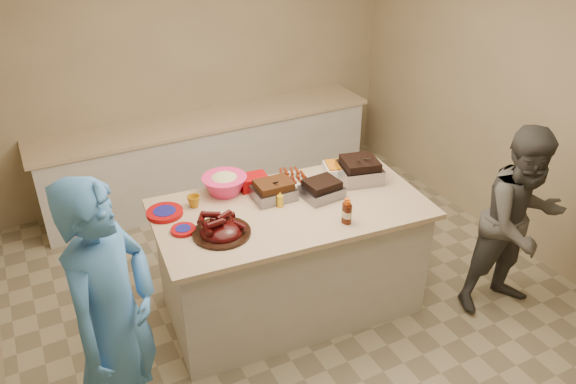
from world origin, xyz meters
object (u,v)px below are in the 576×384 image
mustard_bottle (280,207)px  guest_gray (501,301)px  rib_platter (222,234)px  bbq_bottle_a (347,223)px  bbq_bottle_b (346,222)px  plastic_cup (194,207)px  roasting_pan (359,180)px  island (291,305)px  coleslaw_bowl (225,193)px

mustard_bottle → guest_gray: 2.09m
rib_platter → bbq_bottle_a: 0.89m
bbq_bottle_b → plastic_cup: bearing=141.8°
rib_platter → bbq_bottle_b: size_ratio=2.11×
rib_platter → roasting_pan: (1.28, 0.22, 0.00)m
roasting_pan → mustard_bottle: (-0.76, -0.08, 0.00)m
rib_platter → mustard_bottle: bearing=15.1°
island → rib_platter: (-0.59, -0.10, 0.96)m
bbq_bottle_a → plastic_cup: bbq_bottle_a is taller
island → coleslaw_bowl: size_ratio=5.80×
coleslaw_bowl → bbq_bottle_a: bearing=-52.7°
bbq_bottle_b → coleslaw_bowl: bearing=127.6°
bbq_bottle_b → guest_gray: 1.70m
rib_platter → bbq_bottle_a: bearing=-18.3°
island → rib_platter: bearing=-165.2°
roasting_pan → bbq_bottle_b: bearing=-118.6°
bbq_bottle_a → mustard_bottle: bbq_bottle_a is taller
bbq_bottle_b → plastic_cup: size_ratio=1.97×
coleslaw_bowl → bbq_bottle_b: 1.00m
rib_platter → guest_gray: (2.19, -0.67, -0.96)m
island → roasting_pan: bearing=14.9°
island → guest_gray: size_ratio=1.29×
roasting_pan → plastic_cup: 1.35m
roasting_pan → rib_platter: bearing=-156.8°
island → guest_gray: (1.59, -0.77, 0.00)m
bbq_bottle_b → rib_platter: bearing=162.5°
bbq_bottle_b → bbq_bottle_a: bearing=-82.6°
rib_platter → island: bearing=9.9°
guest_gray → bbq_bottle_a: bearing=170.4°
mustard_bottle → plastic_cup: (-0.57, 0.29, 0.00)m
coleslaw_bowl → guest_gray: bearing=-31.4°
rib_platter → mustard_bottle: 0.54m
bbq_bottle_a → mustard_bottle: size_ratio=1.46×
rib_platter → mustard_bottle: (0.52, 0.14, 0.00)m
rib_platter → bbq_bottle_b: (0.84, -0.27, -0.00)m
mustard_bottle → guest_gray: mustard_bottle is taller
bbq_bottle_a → guest_gray: bearing=-16.2°
coleslaw_bowl → guest_gray: size_ratio=0.22×
rib_platter → guest_gray: bearing=-17.0°
plastic_cup → guest_gray: size_ratio=0.06×
plastic_cup → guest_gray: plastic_cup is taller
plastic_cup → mustard_bottle: bearing=-27.3°
coleslaw_bowl → bbq_bottle_a: size_ratio=1.91×
mustard_bottle → roasting_pan: bearing=6.3°
rib_platter → plastic_cup: rib_platter is taller
rib_platter → coleslaw_bowl: (0.23, 0.52, 0.00)m
guest_gray → bbq_bottle_b: bearing=169.9°
mustard_bottle → guest_gray: bearing=-25.9°
mustard_bottle → rib_platter: bearing=-164.9°
mustard_bottle → plastic_cup: bearing=152.7°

